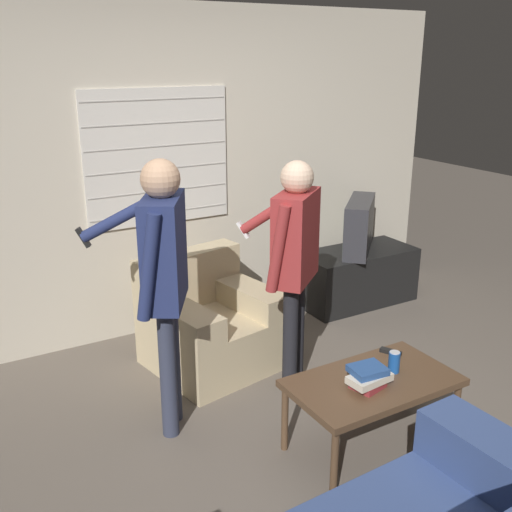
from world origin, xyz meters
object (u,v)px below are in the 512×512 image
Objects in this scene: coffee_table at (373,386)px; person_right_standing at (294,250)px; tv at (359,226)px; soda_can at (394,362)px; book_stack at (368,377)px; spare_remote at (391,352)px; armchair_beige at (209,323)px; person_left_standing at (163,265)px; floor_fan at (286,302)px.

person_right_standing reaches higher than coffee_table.
person_right_standing is at bearing -9.51° from tv.
tv is 2.09m from soda_can.
spare_remote is at bearing 31.77° from book_stack.
spare_remote is (0.14, 0.17, -0.05)m from soda_can.
person_right_standing reaches higher than spare_remote.
person_right_standing reaches higher than tv.
armchair_beige is at bearing 110.30° from soda_can.
book_stack reaches higher than spare_remote.
person_left_standing is 13.11× the size of soda_can.
tv is at bearing 52.99° from coffee_table.
person_left_standing is at bearing 144.45° from soda_can.
armchair_beige is 1.48m from soda_can.
person_right_standing is (0.34, -0.58, 0.68)m from armchair_beige.
soda_can is at bearing -117.82° from person_right_standing.
person_right_standing is 6.21× the size of book_stack.
coffee_table is at bearing 31.79° from book_stack.
person_right_standing is 3.76× the size of floor_fan.
person_right_standing is (-0.01, 0.80, 0.59)m from coffee_table.
armchair_beige is 0.96m from person_right_standing.
tv is at bearing -36.08° from person_left_standing.
person_left_standing is 3.98× the size of floor_fan.
tv is 5.12× the size of soda_can.
person_left_standing reaches higher than person_right_standing.
spare_remote is 1.50m from floor_fan.
book_stack is 2.00× the size of soda_can.
spare_remote is at bearing 51.90° from soda_can.
soda_can is at bearing -153.51° from spare_remote.
tv is at bearing -178.27° from armchair_beige.
armchair_beige is 0.58× the size of person_left_standing.
spare_remote is at bearing -103.74° from person_right_standing.
soda_can is at bearing 99.99° from armchair_beige.
soda_can reaches higher than coffee_table.
soda_can is (0.16, 0.01, 0.11)m from coffee_table.
armchair_beige is 0.89m from floor_fan.
tv is at bearing 56.32° from soda_can.
coffee_table is 0.57× the size of person_left_standing.
tv is 2.28m from book_stack.
armchair_beige is 7.65× the size of soda_can.
book_stack is (-0.07, -0.85, -0.48)m from person_right_standing.
armchair_beige is at bearing 92.76° from spare_remote.
coffee_table is at bearing -173.63° from spare_remote.
person_right_standing is at bearing 101.97° from soda_can.
armchair_beige is 7.16× the size of spare_remote.
coffee_table is at bearing -176.66° from soda_can.
person_right_standing is 11.60× the size of spare_remote.
person_right_standing is at bearing -120.64° from floor_fan.
spare_remote is (0.30, -0.62, -0.53)m from person_right_standing.
tv reaches higher than book_stack.
tv is (1.66, 0.36, 0.42)m from armchair_beige.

